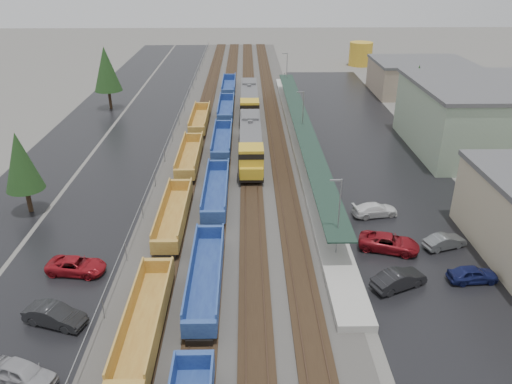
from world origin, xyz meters
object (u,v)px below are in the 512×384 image
parked_car_east_e (445,242)px  well_string_yellow (174,216)px  locomotive_lead (251,143)px  locomotive_trail (249,101)px  parked_car_east_a (399,279)px  storage_tank (361,54)px  parked_car_west_a (23,374)px  parked_car_east_c (375,210)px  parked_car_west_b (55,316)px  parked_car_west_c (76,266)px  parked_car_east_d (473,274)px  parked_car_east_b (389,243)px  well_string_blue (216,191)px

parked_car_east_e → well_string_yellow: bearing=60.7°
locomotive_lead → well_string_yellow: (-8.00, -18.22, -1.26)m
locomotive_trail → parked_car_east_a: 51.61m
locomotive_trail → parked_car_east_e: size_ratio=4.79×
locomotive_lead → storage_tank: 69.04m
parked_car_west_a → parked_car_east_c: (28.13, 22.42, -0.07)m
locomotive_trail → well_string_yellow: bearing=-101.5°
locomotive_lead → parked_car_west_a: size_ratio=4.39×
locomotive_trail → parked_car_west_b: locomotive_trail is taller
parked_car_west_c → parked_car_east_e: size_ratio=1.22×
parked_car_west_a → parked_car_east_d: parked_car_west_a is taller
parked_car_east_a → storage_tank: bearing=-34.6°
parked_car_east_e → parked_car_west_a: bearing=96.7°
locomotive_trail → well_string_yellow: (-8.00, -39.22, -1.26)m
storage_tank → parked_car_east_b: storage_tank is taller
parked_car_west_a → parked_car_east_e: size_ratio=1.09×
locomotive_lead → parked_car_east_d: bearing=-56.9°
storage_tank → parked_car_east_d: (-9.53, -91.53, -2.13)m
parked_car_west_b → well_string_blue: bearing=-10.1°
well_string_blue → storage_tank: size_ratio=19.92×
parked_car_west_b → parked_car_east_c: 32.67m
locomotive_lead → storage_tank: bearing=66.0°
well_string_blue → parked_car_east_c: (17.05, -3.97, -0.44)m
locomotive_lead → locomotive_trail: (0.00, 21.00, 0.00)m
storage_tank → parked_car_west_a: size_ratio=1.25×
well_string_yellow → parked_car_east_b: (20.74, -5.09, -0.37)m
locomotive_trail → parked_car_west_b: size_ratio=4.17×
parked_car_west_b → parked_car_east_b: bearing=-52.5°
locomotive_trail → parked_car_east_a: bearing=-76.5°
locomotive_trail → well_string_blue: bearing=-96.8°
well_string_yellow → parked_car_west_b: (-7.02, -14.99, -0.36)m
parked_car_west_a → parked_car_east_a: (27.10, 9.74, 0.02)m
well_string_blue → parked_car_east_e: 24.49m
parked_car_west_c → parked_car_east_a: 27.61m
locomotive_lead → parked_car_east_d: 34.00m
storage_tank → parked_car_east_e: bearing=-96.6°
parked_car_east_c → parked_car_west_c: bearing=98.8°
parked_car_east_e → well_string_blue: bearing=45.7°
locomotive_trail → well_string_blue: size_ratio=0.18×
well_string_blue → parked_car_west_b: bearing=-118.0°
well_string_yellow → parked_car_east_d: well_string_yellow is taller
parked_car_east_d → parked_car_east_e: 5.41m
parked_car_east_c → parked_car_east_d: 13.16m
parked_car_west_b → parked_car_east_d: parked_car_west_b is taller
storage_tank → well_string_yellow: bearing=-113.9°
parked_car_east_a → parked_car_east_b: 5.89m
parked_car_west_c → locomotive_trail: bearing=-10.0°
parked_car_west_c → parked_car_east_e: parked_car_west_c is taller
locomotive_lead → parked_car_west_b: locomotive_lead is taller
parked_car_east_b → parked_car_east_e: size_ratio=1.34×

